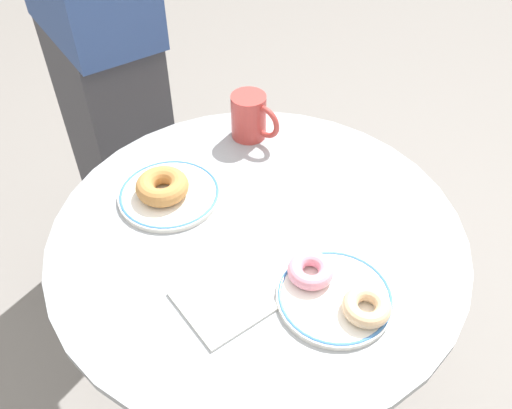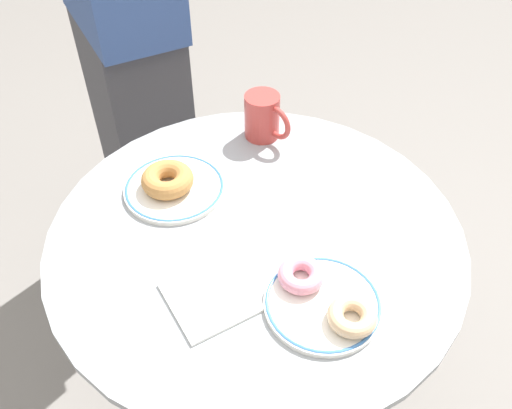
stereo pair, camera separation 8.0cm
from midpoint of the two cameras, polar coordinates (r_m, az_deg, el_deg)
The scene contains 9 objects.
cafe_table at distance 1.19m, azimuth 1.92°, elevation -10.10°, with size 0.79×0.79×0.75m.
plate_left at distance 1.10m, azimuth -6.58°, elevation 1.70°, with size 0.20×0.20×0.01m.
plate_right at distance 0.92m, azimuth 9.59°, elevation -10.40°, with size 0.20×0.20×0.01m.
donut_old_fashioned at distance 1.08m, azimuth -7.29°, elevation 2.56°, with size 0.11×0.11×0.04m, color #BC7F42.
donut_glazed at distance 0.89m, azimuth 12.74°, elevation -11.59°, with size 0.08×0.08×0.03m, color #E0B789.
donut_pink_frosted at distance 0.92m, azimuth 7.29°, elevation -7.51°, with size 0.08×0.08×0.03m, color pink.
paper_napkin at distance 0.92m, azimuth -2.33°, elevation -9.87°, with size 0.14×0.13×0.01m, color white.
coffee_mug at distance 1.21m, azimuth 2.72°, elevation 9.20°, with size 0.12×0.08×0.10m.
person_figure at distance 1.53m, azimuth -11.96°, elevation 16.54°, with size 0.44×0.33×1.64m.
Camera 2 is at (0.48, -0.49, 1.50)m, focal length 37.79 mm.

